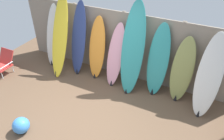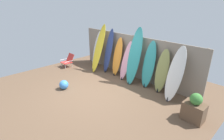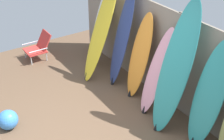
{
  "view_description": "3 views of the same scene",
  "coord_description": "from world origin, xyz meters",
  "px_view_note": "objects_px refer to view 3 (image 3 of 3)",
  "views": [
    {
      "loc": [
        2.02,
        -2.67,
        3.6
      ],
      "look_at": [
        0.25,
        0.89,
        0.87
      ],
      "focal_mm": 35.0,
      "sensor_mm": 36.0,
      "label": 1
    },
    {
      "loc": [
        4.57,
        -3.57,
        3.14
      ],
      "look_at": [
        0.22,
        0.58,
        0.73
      ],
      "focal_mm": 28.0,
      "sensor_mm": 36.0,
      "label": 2
    },
    {
      "loc": [
        3.4,
        -1.58,
        3.62
      ],
      "look_at": [
        -0.38,
        0.92,
        0.89
      ],
      "focal_mm": 50.0,
      "sensor_mm": 36.0,
      "label": 3
    }
  ],
  "objects_px": {
    "surfboard_teal_6": "(208,97)",
    "beach_chair": "(39,46)",
    "surfboard_white_0": "(99,28)",
    "surfboard_teal_5": "(175,70)",
    "beach_ball": "(8,120)",
    "surfboard_pink_4": "(156,73)",
    "surfboard_orange_3": "(139,57)",
    "surfboard_navy_2": "(122,39)",
    "surfboard_yellow_1": "(101,30)"
  },
  "relations": [
    {
      "from": "surfboard_white_0",
      "to": "beach_chair",
      "type": "height_order",
      "value": "surfboard_white_0"
    },
    {
      "from": "surfboard_orange_3",
      "to": "beach_ball",
      "type": "xyz_separation_m",
      "value": [
        -0.4,
        -2.47,
        -0.65
      ]
    },
    {
      "from": "surfboard_teal_5",
      "to": "beach_ball",
      "type": "bearing_deg",
      "value": -121.34
    },
    {
      "from": "surfboard_navy_2",
      "to": "surfboard_pink_4",
      "type": "bearing_deg",
      "value": -1.34
    },
    {
      "from": "surfboard_pink_4",
      "to": "surfboard_teal_6",
      "type": "height_order",
      "value": "surfboard_teal_6"
    },
    {
      "from": "surfboard_pink_4",
      "to": "beach_ball",
      "type": "xyz_separation_m",
      "value": [
        -0.96,
        -2.41,
        -0.61
      ]
    },
    {
      "from": "surfboard_navy_2",
      "to": "surfboard_orange_3",
      "type": "relative_size",
      "value": 1.19
    },
    {
      "from": "surfboard_white_0",
      "to": "surfboard_navy_2",
      "type": "height_order",
      "value": "surfboard_navy_2"
    },
    {
      "from": "surfboard_orange_3",
      "to": "surfboard_teal_6",
      "type": "height_order",
      "value": "surfboard_teal_6"
    },
    {
      "from": "surfboard_white_0",
      "to": "beach_chair",
      "type": "bearing_deg",
      "value": -131.63
    },
    {
      "from": "surfboard_navy_2",
      "to": "surfboard_pink_4",
      "type": "distance_m",
      "value": 1.12
    },
    {
      "from": "surfboard_navy_2",
      "to": "surfboard_yellow_1",
      "type": "bearing_deg",
      "value": -155.98
    },
    {
      "from": "surfboard_orange_3",
      "to": "beach_ball",
      "type": "distance_m",
      "value": 2.59
    },
    {
      "from": "surfboard_navy_2",
      "to": "beach_ball",
      "type": "xyz_separation_m",
      "value": [
        0.14,
        -2.43,
        -0.81
      ]
    },
    {
      "from": "surfboard_pink_4",
      "to": "surfboard_teal_5",
      "type": "relative_size",
      "value": 0.72
    },
    {
      "from": "surfboard_navy_2",
      "to": "surfboard_teal_5",
      "type": "xyz_separation_m",
      "value": [
        1.58,
        -0.08,
        0.12
      ]
    },
    {
      "from": "surfboard_yellow_1",
      "to": "surfboard_orange_3",
      "type": "height_order",
      "value": "surfboard_yellow_1"
    },
    {
      "from": "surfboard_teal_6",
      "to": "surfboard_navy_2",
      "type": "bearing_deg",
      "value": -178.34
    },
    {
      "from": "surfboard_teal_5",
      "to": "surfboard_navy_2",
      "type": "bearing_deg",
      "value": 177.16
    },
    {
      "from": "beach_chair",
      "to": "surfboard_orange_3",
      "type": "bearing_deg",
      "value": 8.88
    },
    {
      "from": "surfboard_white_0",
      "to": "surfboard_orange_3",
      "type": "bearing_deg",
      "value": -0.7
    },
    {
      "from": "surfboard_white_0",
      "to": "beach_ball",
      "type": "height_order",
      "value": "surfboard_white_0"
    },
    {
      "from": "surfboard_navy_2",
      "to": "beach_chair",
      "type": "relative_size",
      "value": 3.17
    },
    {
      "from": "surfboard_orange_3",
      "to": "beach_chair",
      "type": "relative_size",
      "value": 2.66
    },
    {
      "from": "surfboard_yellow_1",
      "to": "surfboard_teal_6",
      "type": "distance_m",
      "value": 2.65
    },
    {
      "from": "surfboard_white_0",
      "to": "beach_ball",
      "type": "xyz_separation_m",
      "value": [
        1.08,
        -2.49,
        -0.69
      ]
    },
    {
      "from": "surfboard_navy_2",
      "to": "surfboard_teal_5",
      "type": "bearing_deg",
      "value": -2.84
    },
    {
      "from": "surfboard_pink_4",
      "to": "surfboard_teal_6",
      "type": "xyz_separation_m",
      "value": [
        1.07,
        0.09,
        0.09
      ]
    },
    {
      "from": "surfboard_white_0",
      "to": "surfboard_pink_4",
      "type": "relative_size",
      "value": 1.1
    },
    {
      "from": "surfboard_teal_5",
      "to": "beach_chair",
      "type": "xyz_separation_m",
      "value": [
        -3.48,
        -0.95,
        -0.78
      ]
    },
    {
      "from": "surfboard_teal_6",
      "to": "beach_chair",
      "type": "relative_size",
      "value": 2.83
    },
    {
      "from": "surfboard_white_0",
      "to": "surfboard_teal_5",
      "type": "distance_m",
      "value": 2.53
    },
    {
      "from": "surfboard_white_0",
      "to": "surfboard_teal_5",
      "type": "height_order",
      "value": "surfboard_teal_5"
    },
    {
      "from": "surfboard_yellow_1",
      "to": "surfboard_orange_3",
      "type": "xyz_separation_m",
      "value": [
        0.99,
        0.24,
        -0.23
      ]
    },
    {
      "from": "surfboard_pink_4",
      "to": "surfboard_yellow_1",
      "type": "bearing_deg",
      "value": -173.58
    },
    {
      "from": "beach_chair",
      "to": "beach_ball",
      "type": "distance_m",
      "value": 2.49
    },
    {
      "from": "surfboard_white_0",
      "to": "surfboard_yellow_1",
      "type": "height_order",
      "value": "surfboard_yellow_1"
    },
    {
      "from": "surfboard_orange_3",
      "to": "surfboard_teal_6",
      "type": "relative_size",
      "value": 0.94
    },
    {
      "from": "surfboard_navy_2",
      "to": "beach_ball",
      "type": "distance_m",
      "value": 2.57
    },
    {
      "from": "surfboard_yellow_1",
      "to": "beach_chair",
      "type": "bearing_deg",
      "value": -150.38
    },
    {
      "from": "surfboard_navy_2",
      "to": "surfboard_pink_4",
      "type": "height_order",
      "value": "surfboard_navy_2"
    },
    {
      "from": "surfboard_teal_6",
      "to": "surfboard_yellow_1",
      "type": "bearing_deg",
      "value": -174.26
    },
    {
      "from": "surfboard_yellow_1",
      "to": "beach_ball",
      "type": "relative_size",
      "value": 6.22
    },
    {
      "from": "surfboard_pink_4",
      "to": "surfboard_navy_2",
      "type": "bearing_deg",
      "value": 178.66
    },
    {
      "from": "surfboard_pink_4",
      "to": "surfboard_teal_6",
      "type": "bearing_deg",
      "value": 4.75
    },
    {
      "from": "surfboard_navy_2",
      "to": "beach_chair",
      "type": "xyz_separation_m",
      "value": [
        -1.9,
        -1.03,
        -0.66
      ]
    },
    {
      "from": "surfboard_teal_5",
      "to": "beach_chair",
      "type": "relative_size",
      "value": 3.53
    },
    {
      "from": "surfboard_white_0",
      "to": "surfboard_orange_3",
      "type": "height_order",
      "value": "surfboard_white_0"
    },
    {
      "from": "surfboard_pink_4",
      "to": "surfboard_teal_6",
      "type": "relative_size",
      "value": 0.9
    },
    {
      "from": "surfboard_navy_2",
      "to": "surfboard_teal_6",
      "type": "height_order",
      "value": "surfboard_navy_2"
    }
  ]
}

